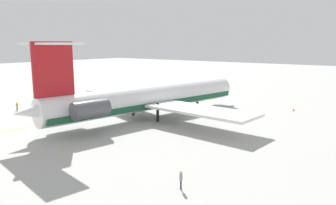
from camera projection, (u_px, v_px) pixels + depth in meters
ground at (101, 116)px, 62.15m from camera, size 357.59×357.59×0.00m
main_jetliner at (145, 98)px, 59.22m from camera, size 47.19×41.94×13.79m
ground_crew_near_nose at (17, 105)px, 66.73m from camera, size 0.34×0.32×1.73m
ground_crew_near_tail at (181, 178)px, 30.55m from camera, size 0.31×0.38×1.82m
safety_cone_nose at (294, 110)px, 66.57m from camera, size 0.40×0.40×0.55m
taxiway_centreline at (116, 111)px, 66.31m from camera, size 96.48×10.49×0.01m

